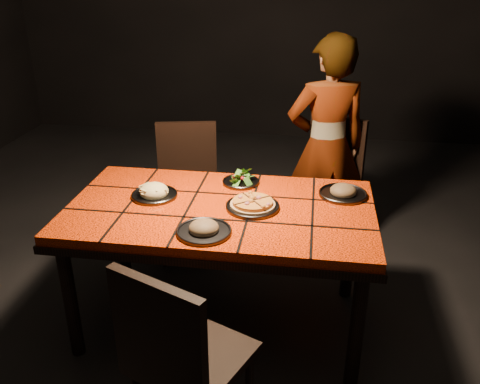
# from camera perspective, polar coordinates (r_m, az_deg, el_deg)

# --- Properties ---
(room_shell) EXTENTS (6.04, 7.04, 3.08)m
(room_shell) POSITION_cam_1_polar(r_m,az_deg,el_deg) (2.43, -2.51, 14.50)
(room_shell) COLOR black
(room_shell) RESTS_ON ground
(dining_table) EXTENTS (1.62, 0.92, 0.75)m
(dining_table) POSITION_cam_1_polar(r_m,az_deg,el_deg) (2.70, -2.18, -3.09)
(dining_table) COLOR #FC3D07
(dining_table) RESTS_ON ground
(chair_near) EXTENTS (0.55, 0.55, 0.93)m
(chair_near) POSITION_cam_1_polar(r_m,az_deg,el_deg) (2.09, -6.93, -17.61)
(chair_near) COLOR black
(chair_near) RESTS_ON ground
(chair_far_left) EXTENTS (0.49, 0.49, 0.92)m
(chair_far_left) POSITION_cam_1_polar(r_m,az_deg,el_deg) (3.55, -5.92, 1.26)
(chair_far_left) COLOR black
(chair_far_left) RESTS_ON ground
(chair_far_right) EXTENTS (0.55, 0.55, 0.93)m
(chair_far_right) POSITION_cam_1_polar(r_m,az_deg,el_deg) (3.70, 10.00, 2.08)
(chair_far_right) COLOR black
(chair_far_right) RESTS_ON ground
(diner) EXTENTS (0.64, 0.52, 1.52)m
(diner) POSITION_cam_1_polar(r_m,az_deg,el_deg) (3.51, 9.64, 4.94)
(diner) COLOR brown
(diner) RESTS_ON ground
(plate_pizza) EXTENTS (0.33, 0.33, 0.04)m
(plate_pizza) POSITION_cam_1_polar(r_m,az_deg,el_deg) (2.63, 1.43, -1.46)
(plate_pizza) COLOR #3E3E44
(plate_pizza) RESTS_ON dining_table
(plate_pasta) EXTENTS (0.25, 0.25, 0.08)m
(plate_pasta) POSITION_cam_1_polar(r_m,az_deg,el_deg) (2.80, -9.61, -0.08)
(plate_pasta) COLOR #3E3E44
(plate_pasta) RESTS_ON dining_table
(plate_salad) EXTENTS (0.21, 0.21, 0.07)m
(plate_salad) POSITION_cam_1_polar(r_m,az_deg,el_deg) (2.92, 0.10, 1.44)
(plate_salad) COLOR #3E3E44
(plate_salad) RESTS_ON dining_table
(plate_mushroom_a) EXTENTS (0.26, 0.26, 0.09)m
(plate_mushroom_a) POSITION_cam_1_polar(r_m,az_deg,el_deg) (2.40, -4.08, -4.14)
(plate_mushroom_a) COLOR #3E3E44
(plate_mushroom_a) RESTS_ON dining_table
(plate_mushroom_b) EXTENTS (0.26, 0.26, 0.09)m
(plate_mushroom_b) POSITION_cam_1_polar(r_m,az_deg,el_deg) (2.83, 11.51, 0.05)
(plate_mushroom_b) COLOR #3E3E44
(plate_mushroom_b) RESTS_ON dining_table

